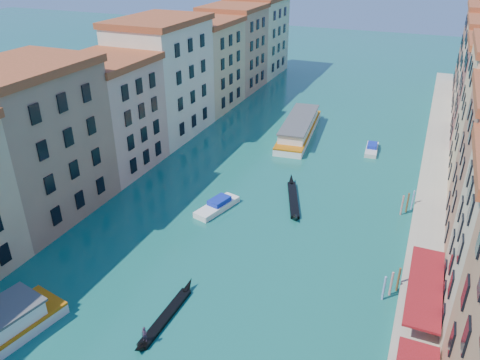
% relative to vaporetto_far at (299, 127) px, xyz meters
% --- Properties ---
extents(left_bank_palazzos, '(12.80, 128.40, 21.00)m').
position_rel_vaporetto_far_xyz_m(left_bank_palazzos, '(-23.70, -14.86, 8.24)').
color(left_bank_palazzos, '#C6B788').
rests_on(left_bank_palazzos, ground).
extents(quay, '(4.00, 140.00, 1.00)m').
position_rel_vaporetto_far_xyz_m(quay, '(24.30, -14.54, -0.97)').
color(quay, '#B0A88E').
rests_on(quay, ground).
extents(vaporetto_far, '(7.22, 22.34, 3.26)m').
position_rel_vaporetto_far_xyz_m(vaporetto_far, '(0.00, 0.00, 0.00)').
color(vaporetto_far, white).
rests_on(vaporetto_far, ground).
extents(gondola_fore, '(1.09, 10.98, 2.19)m').
position_rel_vaporetto_far_xyz_m(gondola_fore, '(1.74, -51.49, -1.10)').
color(gondola_fore, black).
rests_on(gondola_fore, ground).
extents(gondola_far, '(5.32, 12.38, 1.82)m').
position_rel_vaporetto_far_xyz_m(gondola_far, '(6.34, -24.35, -1.10)').
color(gondola_far, black).
rests_on(gondola_far, ground).
extents(motorboat_mid, '(4.04, 7.52, 1.49)m').
position_rel_vaporetto_far_xyz_m(motorboat_mid, '(-2.45, -30.74, -0.89)').
color(motorboat_mid, white).
rests_on(motorboat_mid, ground).
extents(motorboat_far, '(2.38, 6.30, 1.28)m').
position_rel_vaporetto_far_xyz_m(motorboat_far, '(13.91, -2.51, -0.97)').
color(motorboat_far, silver).
rests_on(motorboat_far, ground).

